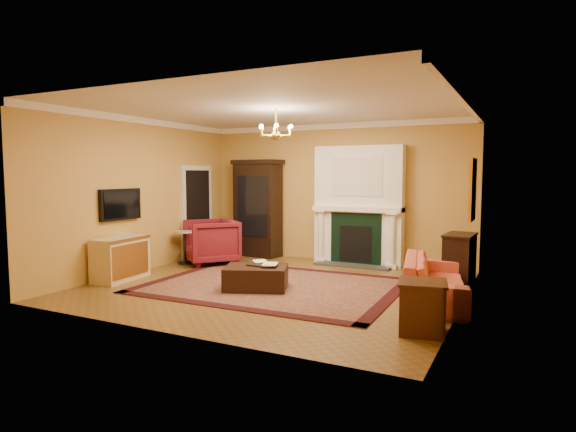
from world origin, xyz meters
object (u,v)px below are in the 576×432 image
Objects in this scene: pedestal_table at (184,245)px; commode at (120,259)px; end_table at (422,308)px; leather_ottoman at (256,277)px; wingback_armchair at (211,239)px; coral_sofa at (435,272)px; console_table at (459,260)px; china_cabinet at (258,210)px.

pedestal_table is 1.76m from commode.
leather_ottoman is at bearing 161.07° from end_table.
coral_sofa is at bearing 29.63° from wingback_armchair.
pedestal_table is 5.87m from end_table.
wingback_armchair is at bearing -171.75° from console_table.
end_table is (5.41, -2.28, -0.11)m from pedestal_table.
leather_ottoman is at bearing 91.90° from coral_sofa.
end_table is at bearing -10.46° from commode.
end_table is (0.13, -1.61, -0.13)m from coral_sofa.
pedestal_table is 2.83m from leather_ottoman.
commode is 2.61m from leather_ottoman.
china_cabinet is 6.00m from end_table.
console_table is at bearing 11.26° from leather_ottoman.
end_table is (5.45, -0.52, -0.09)m from commode.
wingback_armchair is 2.10m from commode.
china_cabinet is at bearing 60.97° from pedestal_table.
china_cabinet reaches higher than wingback_armchair.
china_cabinet is at bearing 114.52° from wingback_armchair.
wingback_armchair is 1.23× the size of console_table.
commode reaches higher than leather_ottoman.
leather_ottoman is (-2.89, 0.99, -0.10)m from end_table.
coral_sofa is (5.28, -0.67, 0.03)m from pedestal_table.
coral_sofa is (5.32, 1.09, 0.05)m from commode.
end_table is 0.60× the size of leather_ottoman.
pedestal_table is (-0.50, -0.27, -0.11)m from wingback_armchair.
console_table is at bearing 18.49° from commode.
china_cabinet is 2.52× the size of console_table.
commode is 5.48m from end_table.
china_cabinet is 2.05× the size of wingback_armchair.
console_table reaches higher than pedestal_table.
wingback_armchair is at bearing 70.17° from commode.
coral_sofa is (4.40, -2.25, -0.63)m from china_cabinet.
coral_sofa is (4.78, -0.94, -0.09)m from wingback_armchair.
coral_sofa reaches higher than leather_ottoman.
pedestal_table is 5.32m from coral_sofa.
end_table is at bearing -40.74° from leather_ottoman.
pedestal_table is at bearing -169.29° from console_table.
leather_ottoman is at bearing 5.40° from commode.
china_cabinet is 1.47m from wingback_armchair.
china_cabinet reaches higher than leather_ottoman.
wingback_armchair is 4.87m from coral_sofa.
pedestal_table is 1.17× the size of end_table.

